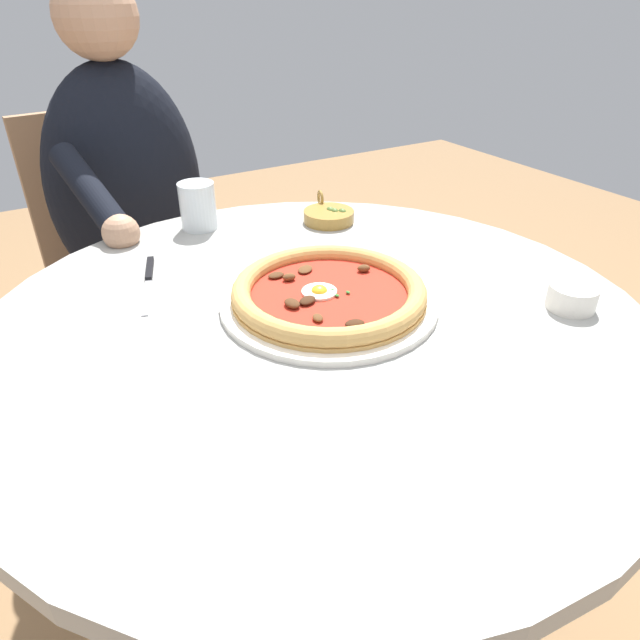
# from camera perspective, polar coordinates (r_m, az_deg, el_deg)

# --- Properties ---
(ground_plane) EXTENTS (6.00, 6.00, 0.02)m
(ground_plane) POSITION_cam_1_polar(r_m,az_deg,el_deg) (1.37, -0.23, -27.10)
(ground_plane) COLOR olive
(dining_table) EXTENTS (1.00, 1.00, 0.73)m
(dining_table) POSITION_cam_1_polar(r_m,az_deg,el_deg) (0.91, -0.31, -7.00)
(dining_table) COLOR #999993
(dining_table) RESTS_ON ground
(pizza_on_plate) EXTENTS (0.33, 0.33, 0.04)m
(pizza_on_plate) POSITION_cam_1_polar(r_m,az_deg,el_deg) (0.85, 0.90, 2.66)
(pizza_on_plate) COLOR white
(pizza_on_plate) RESTS_ON dining_table
(water_glass) EXTENTS (0.07, 0.07, 0.09)m
(water_glass) POSITION_cam_1_polar(r_m,az_deg,el_deg) (1.15, -12.28, 10.97)
(water_glass) COLOR silver
(water_glass) RESTS_ON dining_table
(steak_knife) EXTENTS (0.19, 0.07, 0.01)m
(steak_knife) POSITION_cam_1_polar(r_m,az_deg,el_deg) (0.98, -17.01, 4.29)
(steak_knife) COLOR silver
(steak_knife) RESTS_ON dining_table
(ramekin_capers) EXTENTS (0.07, 0.07, 0.04)m
(ramekin_capers) POSITION_cam_1_polar(r_m,az_deg,el_deg) (0.92, 24.28, 2.25)
(ramekin_capers) COLOR white
(ramekin_capers) RESTS_ON dining_table
(olive_pan) EXTENTS (0.13, 0.10, 0.05)m
(olive_pan) POSITION_cam_1_polar(r_m,az_deg,el_deg) (1.17, 0.91, 10.57)
(olive_pan) COLOR olive
(olive_pan) RESTS_ON dining_table
(diner_person) EXTENTS (0.52, 0.39, 1.18)m
(diner_person) POSITION_cam_1_polar(r_m,az_deg,el_deg) (1.52, -17.72, 5.24)
(diner_person) COLOR #282833
(diner_person) RESTS_ON ground
(cafe_chair_diner) EXTENTS (0.45, 0.45, 0.87)m
(cafe_chair_diner) POSITION_cam_1_polar(r_m,az_deg,el_deg) (1.65, -19.56, 6.82)
(cafe_chair_diner) COLOR #957050
(cafe_chair_diner) RESTS_ON ground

